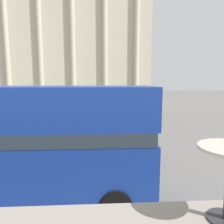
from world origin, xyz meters
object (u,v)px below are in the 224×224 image
Objects in this scene: plaza_building_left at (77,41)px; traffic_light_near at (132,110)px; car_maroon at (144,109)px; double_decker_bus at (7,140)px; pedestrian_white at (113,116)px; car_silver at (137,115)px; pedestrian_yellow at (55,104)px; pedestrian_blue at (50,112)px; traffic_light_mid at (61,105)px.

plaza_building_left is 6.97× the size of traffic_light_near.
double_decker_bus is at bearing 23.85° from car_maroon.
plaza_building_left is 28.94m from pedestrian_white.
double_decker_bus reaches higher than car_silver.
plaza_building_left reaches higher than car_maroon.
car_maroon is 13.22m from pedestrian_yellow.
pedestrian_blue is 7.55m from pedestrian_white.
plaza_building_left is 28.60m from traffic_light_mid.
traffic_light_near is 1.00× the size of car_silver.
traffic_light_mid reaches higher than car_maroon.
double_decker_bus reaches higher than car_maroon.
car_silver is 2.44× the size of pedestrian_white.
traffic_light_mid is at bearing 125.46° from traffic_light_near.
pedestrian_yellow reaches higher than car_silver.
traffic_light_mid is 1.99× the size of pedestrian_yellow.
pedestrian_yellow is 0.97× the size of pedestrian_white.
pedestrian_yellow is at bearing 174.14° from pedestrian_white.
pedestrian_blue is (-1.89, 3.82, -1.15)m from traffic_light_mid.
plaza_building_left is 25.58m from pedestrian_blue.
traffic_light_near is 8.79m from pedestrian_white.
traffic_light_mid reaches higher than pedestrian_white.
car_silver is at bearing 147.56° from pedestrian_blue.
double_decker_bus is 25.44m from pedestrian_yellow.
plaza_building_left is 18.64m from pedestrian_yellow.
pedestrian_white is at bearing 8.93° from traffic_light_mid.
pedestrian_yellow is (-12.74, 3.53, 0.26)m from car_maroon.
pedestrian_blue is at bearing -92.28° from plaza_building_left.
traffic_light_near reaches higher than traffic_light_mid.
plaza_building_left reaches higher than double_decker_bus.
car_silver is at bearing 20.08° from traffic_light_mid.
car_maroon is at bearing 108.26° from pedestrian_white.
car_maroon is at bearing -59.26° from plaza_building_left.
pedestrian_blue is at bearing 122.67° from traffic_light_near.
pedestrian_white is at bearing -76.89° from plaza_building_left.
double_decker_bus is at bearing -88.40° from traffic_light_mid.
traffic_light_near is at bearing -37.59° from pedestrian_white.
traffic_light_mid is 1.92× the size of pedestrian_white.
car_silver and car_maroon have the same top height.
pedestrian_yellow is at bearing 90.34° from double_decker_bus.
plaza_building_left reaches higher than pedestrian_yellow.
double_decker_bus is 7.33m from traffic_light_near.
car_silver is 9.72m from pedestrian_blue.
pedestrian_blue is (1.16, -8.39, 0.07)m from pedestrian_yellow.
pedestrian_blue is at bearing 90.26° from double_decker_bus.
car_maroon is at bearing 41.85° from traffic_light_mid.
plaza_building_left is at bearing 151.93° from pedestrian_white.
double_decker_bus is at bearing -59.91° from pedestrian_white.
traffic_light_near reaches higher than pedestrian_white.
pedestrian_yellow is 0.94× the size of pedestrian_blue.
double_decker_bus is 40.90m from plaza_building_left.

